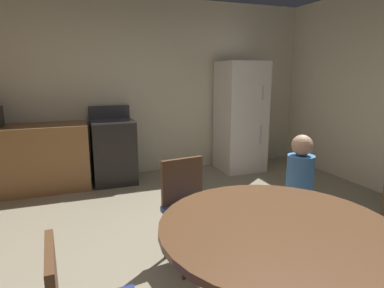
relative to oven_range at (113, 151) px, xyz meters
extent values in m
plane|color=gray|center=(0.43, -2.50, -0.47)|extent=(14.00, 14.00, 0.00)
cube|color=beige|center=(0.43, 0.40, 0.88)|extent=(6.03, 0.12, 2.70)
cube|color=olive|center=(-1.31, 0.00, -0.02)|extent=(1.93, 0.60, 0.90)
cube|color=black|center=(0.00, 0.00, -0.02)|extent=(0.60, 0.60, 0.90)
cube|color=#38383D|center=(0.00, 0.00, 0.44)|extent=(0.60, 0.60, 0.02)
cube|color=#38383D|center=(0.00, 0.28, 0.54)|extent=(0.60, 0.04, 0.18)
cube|color=white|center=(2.05, -0.05, 0.41)|extent=(0.68, 0.66, 1.76)
cylinder|color=#B2B2B7|center=(2.23, -0.39, 0.81)|extent=(0.02, 0.02, 0.22)
cylinder|color=#B2B2B7|center=(2.23, -0.39, 0.16)|extent=(0.02, 0.02, 0.30)
cylinder|color=brown|center=(0.47, -3.34, -0.11)|extent=(0.14, 0.14, 0.72)
cylinder|color=brown|center=(0.47, -3.34, 0.27)|extent=(1.30, 1.30, 0.04)
cylinder|color=brown|center=(0.53, -2.54, -0.25)|extent=(0.03, 0.03, 0.43)
cylinder|color=brown|center=(0.19, -2.58, -0.25)|extent=(0.03, 0.03, 0.43)
cylinder|color=brown|center=(0.48, -2.20, -0.25)|extent=(0.03, 0.03, 0.43)
cylinder|color=brown|center=(0.14, -2.25, -0.25)|extent=(0.03, 0.03, 0.43)
cube|color=navy|center=(0.33, -2.39, -0.02)|extent=(0.45, 0.45, 0.05)
cube|color=brown|center=(0.31, -2.21, 0.19)|extent=(0.38, 0.09, 0.42)
cylinder|color=brown|center=(1.26, -3.13, -0.25)|extent=(0.03, 0.03, 0.43)
cylinder|color=brown|center=(1.60, -3.11, -0.25)|extent=(0.03, 0.03, 0.43)
cylinder|color=#665B51|center=(1.19, -2.64, -0.22)|extent=(0.17, 0.17, 0.50)
cylinder|color=#4784CC|center=(1.19, -2.64, 0.24)|extent=(0.31, 0.31, 0.42)
sphere|color=#D6A884|center=(1.19, -2.64, 0.54)|extent=(0.17, 0.17, 0.17)
camera|label=1|loc=(-0.54, -4.74, 1.10)|focal=30.57mm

